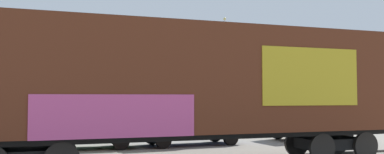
% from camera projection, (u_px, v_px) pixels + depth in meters
% --- Properties ---
extents(freight_car, '(14.94, 3.02, 4.41)m').
position_uv_depth(freight_car, '(197.00, 82.00, 12.73)').
color(freight_car, '#5B2B19').
rests_on(freight_car, ground_plane).
extents(flagpole, '(1.36, 0.33, 7.41)m').
position_uv_depth(flagpole, '(228.00, 59.00, 27.94)').
color(flagpole, silver).
rests_on(flagpole, ground_plane).
extents(hillside, '(132.97, 41.43, 13.57)m').
position_uv_depth(hillside, '(79.00, 83.00, 71.26)').
color(hillside, silver).
rests_on(hillside, ground_plane).
extents(parked_car_green, '(4.61, 2.02, 1.77)m').
position_uv_depth(parked_car_green, '(78.00, 127.00, 16.69)').
color(parked_car_green, '#1E5933').
rests_on(parked_car_green, ground_plane).
extents(parked_car_blue, '(4.57, 2.09, 1.85)m').
position_uv_depth(parked_car_blue, '(189.00, 124.00, 18.08)').
color(parked_car_blue, navy).
rests_on(parked_car_blue, ground_plane).
extents(parked_car_tan, '(4.17, 2.33, 1.75)m').
position_uv_depth(parked_car_tan, '(311.00, 121.00, 20.31)').
color(parked_car_tan, '#9E8966').
rests_on(parked_car_tan, ground_plane).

